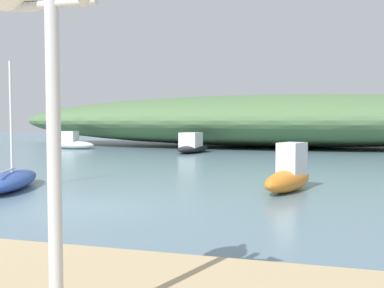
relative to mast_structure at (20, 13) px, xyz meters
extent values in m
plane|color=slate|center=(-2.90, 6.08, -2.99)|extent=(120.00, 120.00, 0.00)
ellipsoid|color=#517547|center=(-0.09, 33.62, -0.86)|extent=(47.37, 15.87, 4.26)
cylinder|color=silver|center=(0.30, 0.00, -1.23)|extent=(0.12, 0.12, 3.12)
cylinder|color=silver|center=(0.30, 0.00, 0.05)|extent=(0.82, 0.07, 0.07)
ellipsoid|color=#2D4C9E|center=(-6.43, 8.07, -2.72)|extent=(2.41, 3.94, 0.53)
cylinder|color=silver|center=(-6.43, 8.07, -0.85)|extent=(0.08, 0.08, 3.53)
cylinder|color=silver|center=(-6.22, 7.54, -2.37)|extent=(0.69, 1.62, 0.06)
ellipsoid|color=black|center=(-5.16, 24.50, -2.72)|extent=(1.93, 4.16, 0.53)
cube|color=silver|center=(-5.21, 24.10, -2.14)|extent=(1.32, 1.54, 1.00)
ellipsoid|color=orange|center=(1.75, 9.79, -2.66)|extent=(1.67, 2.81, 0.65)
cube|color=silver|center=(1.85, 10.05, -2.05)|extent=(0.91, 1.11, 1.02)
ellipsoid|color=white|center=(-14.89, 25.81, -2.68)|extent=(3.41, 1.19, 0.61)
cube|color=silver|center=(-15.23, 25.81, -2.12)|extent=(1.20, 0.93, 0.94)
camera|label=1|loc=(2.39, -3.20, -0.91)|focal=40.53mm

